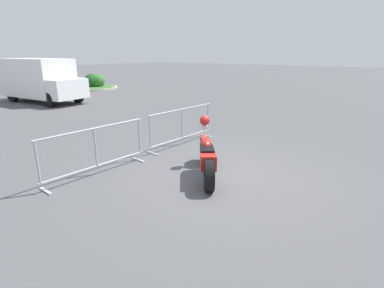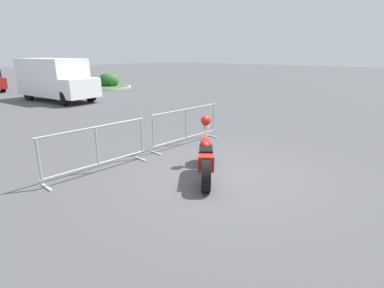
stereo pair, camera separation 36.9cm
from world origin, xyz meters
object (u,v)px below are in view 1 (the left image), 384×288
Objects in this scene: crowd_barrier_near at (96,150)px; delivery_van at (40,79)px; crowd_barrier_far at (182,126)px; motorcycle at (206,155)px.

crowd_barrier_near is 0.49× the size of delivery_van.
motorcycle is at bearing -127.00° from crowd_barrier_far.
motorcycle is 2.42m from crowd_barrier_near.
crowd_barrier_near is 1.00× the size of crowd_barrier_far.
delivery_van is at bearing 83.20° from crowd_barrier_far.
motorcycle is 13.46m from delivery_van.
motorcycle reaches higher than crowd_barrier_far.
crowd_barrier_far is at bearing 0.00° from crowd_barrier_near.
crowd_barrier_far is (2.91, 0.00, 0.00)m from crowd_barrier_near.
motorcycle is at bearing -53.01° from crowd_barrier_near.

